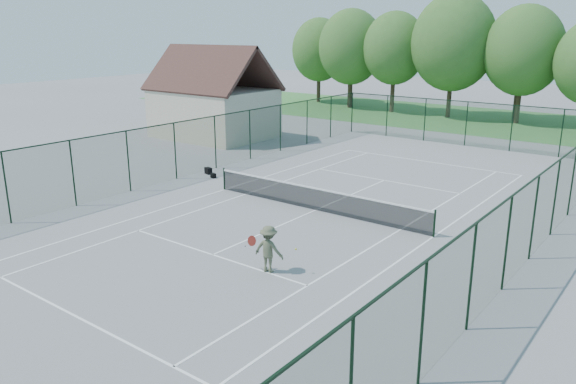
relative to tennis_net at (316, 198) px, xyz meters
The scene contains 10 objects.
ground 0.58m from the tennis_net, ahead, with size 140.00×140.00×0.00m, color gray.
grass_far 30.01m from the tennis_net, 90.00° to the left, with size 80.00×16.00×0.01m, color #41833B.
court_lines 0.57m from the tennis_net, ahead, with size 11.05×23.85×0.01m.
tennis_net is the anchor object (origin of this frame).
fence_enclosure 0.98m from the tennis_net, ahead, with size 18.05×36.05×3.02m.
utility_building 19.04m from the tennis_net, 147.99° to the left, with size 8.60×6.27×6.63m.
tree_line_far 30.48m from the tennis_net, 90.00° to the left, with size 39.40×6.40×9.70m.
sports_bag_a 8.59m from the tennis_net, 168.08° to the left, with size 0.44×0.26×0.35m, color black.
sports_bag_b 7.69m from the tennis_net, behind, with size 0.32×0.20×0.25m, color black.
tennis_player 6.78m from the tennis_net, 68.50° to the right, with size 1.70×0.95×1.59m.
Camera 1 is at (13.28, -19.45, 7.67)m, focal length 35.00 mm.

